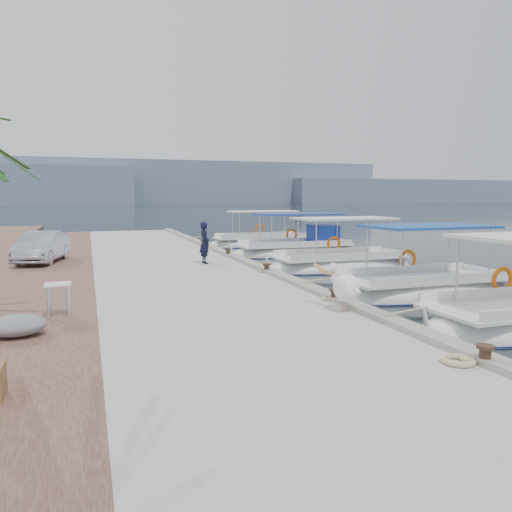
{
  "coord_description": "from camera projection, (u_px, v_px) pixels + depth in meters",
  "views": [
    {
      "loc": [
        -6.12,
        -14.47,
        3.11
      ],
      "look_at": [
        -1.0,
        0.72,
        1.2
      ],
      "focal_mm": 35.0,
      "sensor_mm": 36.0,
      "label": 1
    }
  ],
  "objects": [
    {
      "name": "fisherman",
      "position": [
        205.0,
        243.0,
        19.48
      ],
      "size": [
        0.47,
        0.64,
        1.63
      ],
      "primitive_type": "imported",
      "rotation": [
        0.0,
        0.0,
        1.71
      ],
      "color": "black",
      "rests_on": "concrete_quay"
    },
    {
      "name": "quay_curb",
      "position": [
        241.0,
        259.0,
        20.49
      ],
      "size": [
        0.44,
        40.0,
        0.12
      ],
      "primitive_type": "cube",
      "color": "gray",
      "rests_on": "concrete_quay"
    },
    {
      "name": "tarp_bundle",
      "position": [
        16.0,
        326.0,
        9.38
      ],
      "size": [
        1.1,
        0.9,
        0.4
      ],
      "primitive_type": "ellipsoid",
      "color": "slate",
      "rests_on": "cobblestone_strip"
    },
    {
      "name": "pelican",
      "position": [
        344.0,
        287.0,
        11.42
      ],
      "size": [
        0.75,
        1.39,
        1.08
      ],
      "color": "tan",
      "rests_on": "concrete_quay"
    },
    {
      "name": "parked_car",
      "position": [
        42.0,
        247.0,
        19.9
      ],
      "size": [
        2.05,
        3.93,
        1.23
      ],
      "primitive_type": "imported",
      "rotation": [
        0.0,
        0.0,
        -0.21
      ],
      "color": "#A3AABA",
      "rests_on": "cobblestone_strip"
    },
    {
      "name": "fishing_caique_d",
      "position": [
        297.0,
        252.0,
        26.63
      ],
      "size": [
        7.39,
        2.5,
        2.83
      ],
      "color": "white",
      "rests_on": "ground"
    },
    {
      "name": "distant_hills",
      "position": [
        174.0,
        186.0,
        214.0
      ],
      "size": [
        330.0,
        60.0,
        18.0
      ],
      "color": "slate",
      "rests_on": "ground"
    },
    {
      "name": "concrete_quay",
      "position": [
        173.0,
        270.0,
        19.65
      ],
      "size": [
        6.0,
        40.0,
        0.5
      ],
      "primitive_type": "cube",
      "color": "#9C9C96",
      "rests_on": "ground"
    },
    {
      "name": "mooring_bollards",
      "position": [
        267.0,
        267.0,
        17.14
      ],
      "size": [
        0.28,
        20.28,
        0.33
      ],
      "color": "black",
      "rests_on": "concrete_quay"
    },
    {
      "name": "fishing_caique_b",
      "position": [
        421.0,
        292.0,
        15.73
      ],
      "size": [
        6.37,
        2.53,
        2.83
      ],
      "color": "white",
      "rests_on": "ground"
    },
    {
      "name": "fishing_caique_c",
      "position": [
        339.0,
        267.0,
        21.33
      ],
      "size": [
        6.86,
        2.45,
        2.83
      ],
      "color": "white",
      "rests_on": "ground"
    },
    {
      "name": "ground",
      "position": [
        293.0,
        295.0,
        15.92
      ],
      "size": [
        400.0,
        400.0,
        0.0
      ],
      "primitive_type": "plane",
      "color": "black",
      "rests_on": "ground"
    },
    {
      "name": "folding_table",
      "position": [
        58.0,
        293.0,
        10.88
      ],
      "size": [
        0.55,
        0.55,
        0.73
      ],
      "color": "silver",
      "rests_on": "cobblestone_strip"
    },
    {
      "name": "rope_coil",
      "position": [
        458.0,
        360.0,
        7.84
      ],
      "size": [
        0.54,
        0.54,
        0.1
      ],
      "primitive_type": "torus",
      "color": "#C6B284",
      "rests_on": "concrete_quay"
    },
    {
      "name": "fishing_caique_e",
      "position": [
        260.0,
        244.0,
        31.47
      ],
      "size": [
        7.1,
        2.02,
        2.83
      ],
      "color": "white",
      "rests_on": "ground"
    },
    {
      "name": "cobblestone_strip",
      "position": [
        35.0,
        276.0,
        18.06
      ],
      "size": [
        4.0,
        40.0,
        0.5
      ],
      "primitive_type": "cube",
      "color": "brown",
      "rests_on": "ground"
    }
  ]
}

